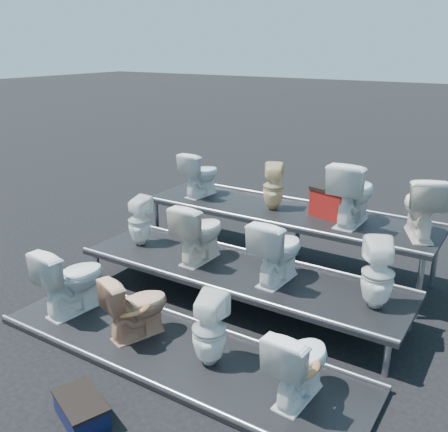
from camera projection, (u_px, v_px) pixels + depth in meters
The scene contains 18 objects.
ground at pixel (238, 303), 6.33m from camera, with size 80.00×80.00×0.00m, color black.
tier_front at pixel (175, 351), 5.28m from camera, with size 4.20×1.20×0.06m, color black.
tier_mid at pixel (238, 286), 6.25m from camera, with size 4.20×1.20×0.46m, color black.
tier_back at pixel (284, 239), 7.22m from camera, with size 4.20×1.20×0.86m, color black.
toilet_0 at pixel (72, 279), 5.90m from camera, with size 0.47×0.82×0.84m, color white.
toilet_1 at pixel (136, 306), 5.41m from camera, with size 0.41×0.71×0.73m, color tan.
toilet_2 at pixel (209, 330), 4.92m from camera, with size 0.34×0.35×0.76m, color white.
toilet_3 at pixel (299, 362), 4.44m from camera, with size 0.41×0.73×0.74m, color white.
toilet_4 at pixel (139, 221), 6.87m from camera, with size 0.31×0.31×0.68m, color white.
toilet_5 at pixel (199, 232), 6.34m from camera, with size 0.44×0.76×0.78m, color silver.
toilet_6 at pixel (278, 250), 5.78m from camera, with size 0.44×0.76×0.78m, color white.
toilet_7 at pixel (378, 274), 5.20m from camera, with size 0.34×0.35×0.76m, color white.
toilet_8 at pixel (201, 174), 7.71m from camera, with size 0.39×0.68×0.69m, color white.
toilet_9 at pixel (273, 186), 7.07m from camera, with size 0.30×0.31×0.66m, color beige.
toilet_10 at pixel (353, 192), 6.46m from camera, with size 0.48×0.83×0.85m, color white.
toilet_11 at pixel (421, 206), 6.04m from camera, with size 0.43×0.76×0.78m, color silver.
red_crate at pixel (333, 203), 6.81m from camera, with size 0.51×0.41×0.37m, color maroon.
step_stool at pixel (82, 411), 4.33m from camera, with size 0.53×0.32×0.19m, color black.
Camera 1 is at (2.85, -4.84, 3.12)m, focal length 40.00 mm.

